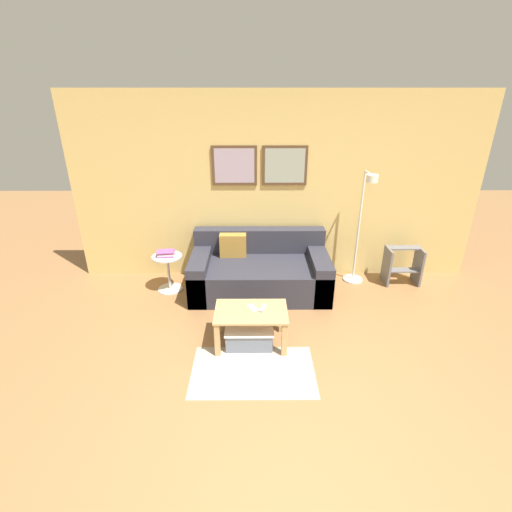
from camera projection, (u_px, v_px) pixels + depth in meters
name	position (u px, v px, depth m)	size (l,w,h in m)	color
ground_plane	(294.00, 448.00, 2.86)	(16.00, 16.00, 0.00)	olive
wall_back	(276.00, 189.00, 5.09)	(5.60, 0.09, 2.55)	#D6B76B
area_rug	(253.00, 371.00, 3.64)	(1.21, 0.75, 0.01)	#A39989
couch	(259.00, 271.00, 5.03)	(1.82, 0.98, 0.76)	#2D2D38
coffee_table	(251.00, 318.00, 3.93)	(0.77, 0.49, 0.41)	tan
storage_bin	(249.00, 334.00, 4.02)	(0.51, 0.41, 0.22)	slate
floor_lamp	(362.00, 227.00, 4.93)	(0.28, 0.52, 1.59)	white
side_table	(168.00, 269.00, 5.01)	(0.40, 0.40, 0.51)	silver
book_stack	(166.00, 253.00, 4.92)	(0.25, 0.18, 0.07)	#8C4C93
remote_control	(263.00, 308.00, 3.92)	(0.04, 0.15, 0.02)	#99999E
cell_phone	(252.00, 308.00, 3.94)	(0.07, 0.14, 0.01)	silver
step_stool	(403.00, 264.00, 5.20)	(0.47, 0.31, 0.53)	slate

